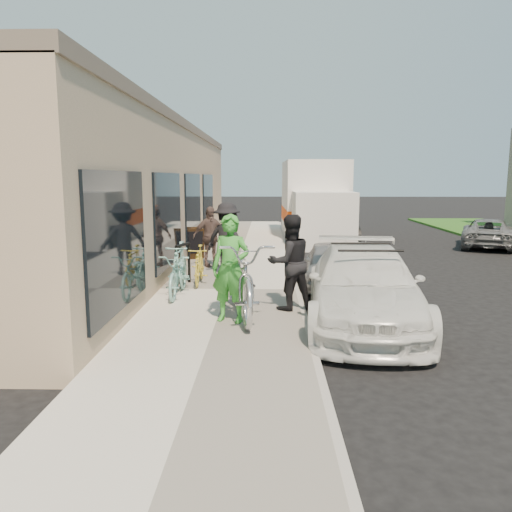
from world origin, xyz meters
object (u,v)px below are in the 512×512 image
object	(u,v)px
sedan_white	(363,286)
sedan_silver	(331,264)
sandwich_board	(194,243)
woman_rider	(231,268)
cruiser_bike_b	(179,274)
bystander_b	(210,237)
bike_rack	(183,260)
far_car_gray	(488,233)
man_standing	(290,262)
cruiser_bike_c	(199,265)
tandem_bike	(243,278)
bystander_a	(227,239)
moving_truck	(315,205)
cruiser_bike_a	(180,265)

from	to	relation	value
sedan_white	sedan_silver	world-z (taller)	sedan_white
sandwich_board	woman_rider	world-z (taller)	woman_rider
cruiser_bike_b	bystander_b	world-z (taller)	bystander_b
sedan_silver	bike_rack	bearing A→B (deg)	-164.56
far_car_gray	woman_rider	xyz separation A→B (m)	(-8.88, -10.43, 0.54)
man_standing	bystander_b	size ratio (longest dim) A/B	1.07
far_car_gray	cruiser_bike_c	size ratio (longest dim) A/B	2.62
sandwich_board	tandem_bike	bearing A→B (deg)	-93.21
bike_rack	cruiser_bike_b	bearing A→B (deg)	-85.49
sandwich_board	sedan_white	size ratio (longest dim) A/B	0.19
sandwich_board	tandem_bike	world-z (taller)	tandem_bike
far_car_gray	bystander_a	bearing A→B (deg)	56.63
bystander_b	far_car_gray	bearing A→B (deg)	1.40
sedan_white	sedan_silver	xyz separation A→B (m)	(-0.17, 3.13, -0.15)
far_car_gray	cruiser_bike_c	distance (m)	12.30
cruiser_bike_b	bystander_b	bearing A→B (deg)	86.19
far_car_gray	tandem_bike	distance (m)	13.31
cruiser_bike_b	bystander_b	distance (m)	3.49
sedan_silver	cruiser_bike_b	world-z (taller)	sedan_silver
sandwich_board	sedan_silver	world-z (taller)	sandwich_board
moving_truck	bike_rack	bearing A→B (deg)	-112.95
cruiser_bike_a	bystander_a	xyz separation A→B (m)	(0.96, 1.46, 0.41)
sandwich_board	sedan_white	world-z (taller)	sedan_white
bike_rack	woman_rider	world-z (taller)	woman_rider
sandwich_board	bystander_b	world-z (taller)	bystander_b
bike_rack	moving_truck	xyz separation A→B (m)	(3.92, 9.81, 0.72)
sandwich_board	cruiser_bike_a	world-z (taller)	cruiser_bike_a
tandem_bike	cruiser_bike_a	world-z (taller)	tandem_bike
moving_truck	cruiser_bike_a	xyz separation A→B (m)	(-3.97, -10.02, -0.80)
woman_rider	bike_rack	bearing A→B (deg)	131.48
man_standing	cruiser_bike_b	bearing A→B (deg)	-47.83
cruiser_bike_b	far_car_gray	bearing A→B (deg)	40.82
bike_rack	sedan_white	bearing A→B (deg)	-34.28
sedan_silver	tandem_bike	distance (m)	3.76
sedan_white	far_car_gray	size ratio (longest dim) A/B	1.27
bike_rack	sedan_white	size ratio (longest dim) A/B	0.20
bike_rack	sedan_white	world-z (taller)	sedan_white
woman_rider	bystander_b	world-z (taller)	woman_rider
moving_truck	woman_rider	xyz separation A→B (m)	(-2.62, -12.71, -0.38)
bystander_b	man_standing	bearing A→B (deg)	-91.98
tandem_bike	woman_rider	distance (m)	0.47
bike_rack	woman_rider	bearing A→B (deg)	-65.68
sedan_white	cruiser_bike_a	world-z (taller)	sedan_white
far_car_gray	tandem_bike	world-z (taller)	tandem_bike
sandwich_board	bystander_a	world-z (taller)	bystander_a
sedan_white	woman_rider	size ratio (longest dim) A/B	2.65
moving_truck	far_car_gray	bearing A→B (deg)	-21.11
far_car_gray	bystander_b	xyz separation A→B (m)	(-9.84, -5.11, 0.44)
sedan_white	man_standing	distance (m)	1.41
bike_rack	far_car_gray	distance (m)	12.67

